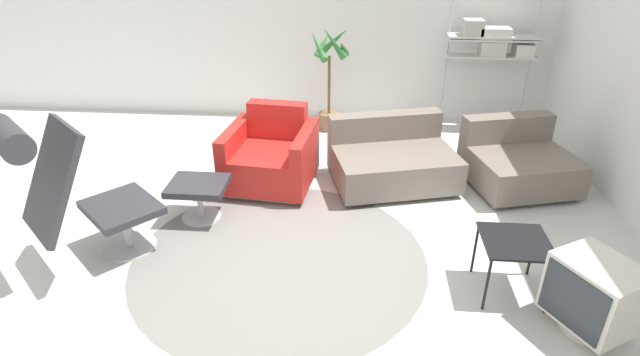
% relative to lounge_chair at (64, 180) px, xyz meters
% --- Properties ---
extents(ground_plane, '(12.00, 12.00, 0.00)m').
position_rel_lounge_chair_xyz_m(ground_plane, '(1.68, 0.53, -0.77)').
color(ground_plane, silver).
extents(wall_back, '(12.00, 0.09, 2.80)m').
position_rel_lounge_chair_xyz_m(wall_back, '(1.68, 3.60, 0.63)').
color(wall_back, silver).
rests_on(wall_back, ground_plane).
extents(round_rug, '(2.41, 2.41, 0.01)m').
position_rel_lounge_chair_xyz_m(round_rug, '(1.53, 0.22, -0.77)').
color(round_rug, slate).
rests_on(round_rug, ground_plane).
extents(lounge_chair, '(1.08, 1.11, 1.29)m').
position_rel_lounge_chair_xyz_m(lounge_chair, '(0.00, 0.00, 0.00)').
color(lounge_chair, '#BCBCC1').
rests_on(lounge_chair, ground_plane).
extents(ottoman, '(0.52, 0.44, 0.37)m').
position_rel_lounge_chair_xyz_m(ottoman, '(0.71, 0.78, -0.49)').
color(ottoman, '#BCBCC1').
rests_on(ottoman, ground_plane).
extents(armchair_red, '(0.94, 0.94, 0.79)m').
position_rel_lounge_chair_xyz_m(armchair_red, '(1.26, 1.51, -0.48)').
color(armchair_red, silver).
rests_on(armchair_red, ground_plane).
extents(couch_low, '(1.40, 1.18, 0.66)m').
position_rel_lounge_chair_xyz_m(couch_low, '(2.50, 1.65, -0.53)').
color(couch_low, black).
rests_on(couch_low, ground_plane).
extents(couch_second, '(1.17, 1.12, 0.66)m').
position_rel_lounge_chair_xyz_m(couch_second, '(3.79, 1.69, -0.53)').
color(couch_second, black).
rests_on(couch_second, ground_plane).
extents(side_table, '(0.47, 0.47, 0.45)m').
position_rel_lounge_chair_xyz_m(side_table, '(3.29, -0.04, -0.36)').
color(side_table, black).
rests_on(side_table, ground_plane).
extents(crt_television, '(0.61, 0.65, 0.55)m').
position_rel_lounge_chair_xyz_m(crt_television, '(3.71, -0.41, -0.47)').
color(crt_television, beige).
rests_on(crt_television, ground_plane).
extents(potted_plant, '(0.55, 0.55, 1.37)m').
position_rel_lounge_chair_xyz_m(potted_plant, '(1.76, 3.09, -0.12)').
color(potted_plant, brown).
rests_on(potted_plant, ground_plane).
extents(shelf_unit, '(1.10, 0.28, 1.64)m').
position_rel_lounge_chair_xyz_m(shelf_unit, '(3.75, 3.28, 0.37)').
color(shelf_unit, '#BCBCC1').
rests_on(shelf_unit, ground_plane).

